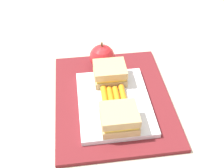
% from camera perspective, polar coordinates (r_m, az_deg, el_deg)
% --- Properties ---
extents(ground_plane, '(2.40, 2.40, 0.00)m').
position_cam_1_polar(ground_plane, '(0.75, 0.13, -3.03)').
color(ground_plane, '#B7AD99').
extents(lunchbag_mat, '(0.36, 0.28, 0.01)m').
position_cam_1_polar(lunchbag_mat, '(0.75, 0.13, -2.76)').
color(lunchbag_mat, maroon).
rests_on(lunchbag_mat, ground_plane).
extents(food_tray, '(0.23, 0.17, 0.01)m').
position_cam_1_polar(food_tray, '(0.72, 0.40, -3.48)').
color(food_tray, white).
rests_on(food_tray, lunchbag_mat).
extents(sandwich_half_left, '(0.07, 0.08, 0.04)m').
position_cam_1_polar(sandwich_half_left, '(0.65, 1.38, -6.49)').
color(sandwich_half_left, tan).
rests_on(sandwich_half_left, food_tray).
extents(sandwich_half_right, '(0.07, 0.08, 0.04)m').
position_cam_1_polar(sandwich_half_right, '(0.76, -0.41, 2.09)').
color(sandwich_half_right, tan).
rests_on(sandwich_half_right, food_tray).
extents(carrot_sticks_bundle, '(0.08, 0.06, 0.02)m').
position_cam_1_polar(carrot_sticks_bundle, '(0.72, 0.40, -2.72)').
color(carrot_sticks_bundle, orange).
rests_on(carrot_sticks_bundle, food_tray).
extents(apple, '(0.07, 0.07, 0.08)m').
position_cam_1_polar(apple, '(0.82, -1.87, 5.12)').
color(apple, red).
rests_on(apple, lunchbag_mat).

